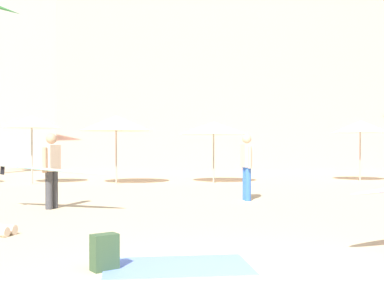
{
  "coord_description": "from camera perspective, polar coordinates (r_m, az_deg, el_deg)",
  "views": [
    {
      "loc": [
        -0.91,
        -4.87,
        1.45
      ],
      "look_at": [
        -0.04,
        7.53,
        1.22
      ],
      "focal_mm": 46.62,
      "sensor_mm": 36.0,
      "label": 1
    }
  ],
  "objects": [
    {
      "name": "cafe_umbrella_1",
      "position": [
        18.74,
        2.48,
        2.92
      ],
      "size": [
        2.61,
        2.61,
        2.29
      ],
      "color": "gray",
      "rests_on": "ground"
    },
    {
      "name": "cafe_umbrella_0",
      "position": [
        19.07,
        -17.86,
        3.47
      ],
      "size": [
        2.07,
        2.07,
        2.5
      ],
      "color": "gray",
      "rests_on": "ground"
    },
    {
      "name": "person_far_right",
      "position": [
        12.93,
        6.28,
        -1.22
      ],
      "size": [
        0.27,
        0.61,
        1.71
      ],
      "rotation": [
        0.0,
        0.0,
        0.13
      ],
      "color": "blue",
      "rests_on": "ground"
    },
    {
      "name": "cafe_umbrella_3",
      "position": [
        20.64,
        18.7,
        2.93
      ],
      "size": [
        2.18,
        2.18,
        2.38
      ],
      "color": "gray",
      "rests_on": "ground"
    },
    {
      "name": "person_near_right",
      "position": [
        11.52,
        -15.89,
        -1.63
      ],
      "size": [
        2.88,
        1.3,
        1.7
      ],
      "rotation": [
        0.0,
        0.0,
        5.86
      ],
      "color": "#3D3D42",
      "rests_on": "ground"
    },
    {
      "name": "hotel_pink",
      "position": [
        33.99,
        8.18,
        13.87
      ],
      "size": [
        24.94,
        9.54,
        18.0
      ],
      "primitive_type": "cube",
      "color": "#DB9989",
      "rests_on": "ground"
    },
    {
      "name": "cafe_umbrella_2",
      "position": [
        18.35,
        -8.67,
        3.44
      ],
      "size": [
        2.61,
        2.61,
        2.5
      ],
      "color": "gray",
      "rests_on": "ground"
    },
    {
      "name": "backpack",
      "position": [
        5.93,
        -10.02,
        -11.11
      ],
      "size": [
        0.35,
        0.34,
        0.42
      ],
      "rotation": [
        0.0,
        0.0,
        2.13
      ],
      "color": "#344D31",
      "rests_on": "ground"
    },
    {
      "name": "beach_towel",
      "position": [
        6.05,
        -1.71,
        -12.74
      ],
      "size": [
        1.78,
        1.11,
        0.01
      ],
      "primitive_type": "cube",
      "rotation": [
        0.0,
        0.0,
        0.06
      ],
      "color": "#6684E0",
      "rests_on": "ground"
    },
    {
      "name": "ground",
      "position": [
        5.16,
        6.53,
        -15.27
      ],
      "size": [
        120.0,
        120.0,
        0.0
      ],
      "primitive_type": "plane",
      "color": "#C6B28C"
    }
  ]
}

